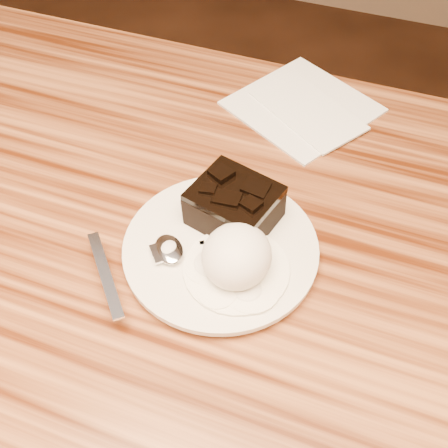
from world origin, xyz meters
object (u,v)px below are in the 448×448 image
(dining_table, at_px, (152,397))
(napkin, at_px, (302,106))
(brownie, at_px, (234,208))
(ice_cream_scoop, at_px, (237,256))
(plate, at_px, (221,250))
(spoon, at_px, (169,250))

(dining_table, distance_m, napkin, 0.50)
(brownie, xyz_separation_m, ice_cream_scoop, (0.02, -0.06, 0.01))
(brownie, distance_m, ice_cream_scoop, 0.07)
(dining_table, distance_m, plate, 0.40)
(plate, xyz_separation_m, spoon, (-0.05, -0.03, 0.01))
(napkin, bearing_deg, ice_cream_scoop, -88.15)
(dining_table, bearing_deg, plate, 22.28)
(brownie, distance_m, spoon, 0.08)
(plate, bearing_deg, napkin, 86.55)
(plate, relative_size, ice_cream_scoop, 2.81)
(brownie, bearing_deg, spoon, -125.66)
(dining_table, xyz_separation_m, brownie, (0.10, 0.08, 0.41))
(dining_table, bearing_deg, napkin, 69.07)
(plate, height_order, napkin, plate)
(dining_table, xyz_separation_m, ice_cream_scoop, (0.13, 0.02, 0.42))
(dining_table, relative_size, plate, 5.91)
(brownie, height_order, spoon, brownie)
(plate, bearing_deg, brownie, 88.24)
(brownie, relative_size, ice_cream_scoop, 1.15)
(brownie, distance_m, napkin, 0.23)
(dining_table, height_order, plate, plate)
(brownie, xyz_separation_m, napkin, (0.02, 0.23, -0.03))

